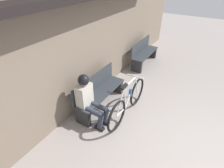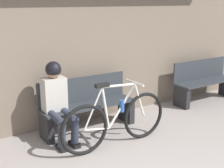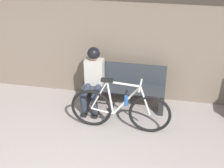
# 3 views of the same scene
# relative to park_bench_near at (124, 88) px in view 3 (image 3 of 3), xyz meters

# --- Properties ---
(storefront_wall) EXTENTS (12.00, 0.56, 3.20)m
(storefront_wall) POSITION_rel_park_bench_near_xyz_m (-0.42, 0.41, 1.28)
(storefront_wall) COLOR #756656
(storefront_wall) RESTS_ON ground_plane
(park_bench_near) EXTENTS (1.53, 0.42, 0.84)m
(park_bench_near) POSITION_rel_park_bench_near_xyz_m (0.00, 0.00, 0.00)
(park_bench_near) COLOR #2D3338
(park_bench_near) RESTS_ON ground_plane
(bicycle) EXTENTS (1.70, 0.40, 0.95)m
(bicycle) POSITION_rel_park_bench_near_xyz_m (0.05, -0.74, -0.00)
(bicycle) COLOR black
(bicycle) RESTS_ON ground_plane
(person_seated) EXTENTS (0.34, 0.65, 1.17)m
(person_seated) POSITION_rel_park_bench_near_xyz_m (-0.56, -0.12, 0.28)
(person_seated) COLOR #2D3342
(person_seated) RESTS_ON ground_plane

